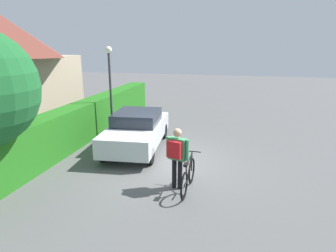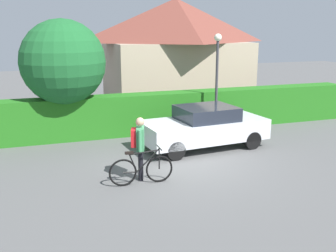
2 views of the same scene
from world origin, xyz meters
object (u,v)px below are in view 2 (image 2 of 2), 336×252
bicycle (141,170)px  fire_hydrant (210,124)px  person_rider (139,142)px  tree_kerbside (63,62)px  street_lamp (217,69)px  parked_car_near (204,127)px

bicycle → fire_hydrant: 5.51m
person_rider → tree_kerbside: tree_kerbside is taller
person_rider → bicycle: bearing=-96.9°
person_rider → tree_kerbside: (-1.49, 4.70, 1.78)m
tree_kerbside → street_lamp: bearing=-10.3°
tree_kerbside → person_rider: bearing=-72.4°
person_rider → fire_hydrant: person_rider is taller
bicycle → fire_hydrant: (3.81, 3.97, 0.01)m
fire_hydrant → parked_car_near: bearing=-121.6°
tree_kerbside → fire_hydrant: 5.89m
bicycle → street_lamp: bearing=44.7°
tree_kerbside → bicycle: bearing=-73.9°
bicycle → street_lamp: (4.06, 4.02, 2.10)m
person_rider → tree_kerbside: size_ratio=0.40×
bicycle → person_rider: bearing=83.1°
parked_car_near → fire_hydrant: (0.91, 1.48, -0.33)m
parked_car_near → bicycle: bearing=-139.4°
bicycle → tree_kerbside: (-1.45, 5.03, 2.43)m
parked_car_near → person_rider: person_rider is taller
parked_car_near → person_rider: 3.59m
person_rider → fire_hydrant: size_ratio=2.14×
fire_hydrant → tree_kerbside: bearing=168.7°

